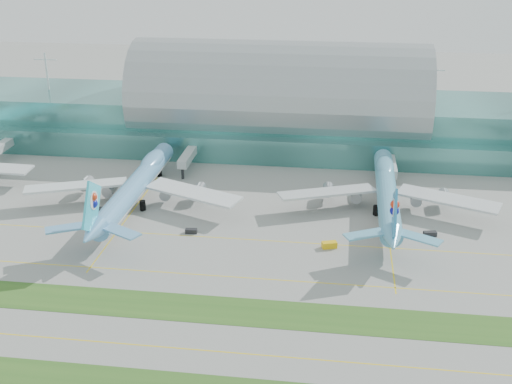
# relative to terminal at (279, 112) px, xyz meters

# --- Properties ---
(ground) EXTENTS (700.00, 700.00, 0.00)m
(ground) POSITION_rel_terminal_xyz_m (-0.01, -128.79, -14.23)
(ground) COLOR gray
(ground) RESTS_ON ground
(terminal) EXTENTS (340.00, 69.10, 36.00)m
(terminal) POSITION_rel_terminal_xyz_m (0.00, 0.00, 0.00)
(terminal) COLOR #3D7A75
(terminal) RESTS_ON ground
(grass_strip_far) EXTENTS (420.00, 12.00, 0.08)m
(grass_strip_far) POSITION_rel_terminal_xyz_m (-0.01, -126.79, -14.19)
(grass_strip_far) COLOR #2D591E
(grass_strip_far) RESTS_ON ground
(taxiline_b) EXTENTS (420.00, 0.35, 0.01)m
(taxiline_b) POSITION_rel_terminal_xyz_m (-0.01, -142.79, -14.22)
(taxiline_b) COLOR yellow
(taxiline_b) RESTS_ON ground
(taxiline_c) EXTENTS (420.00, 0.35, 0.01)m
(taxiline_c) POSITION_rel_terminal_xyz_m (-0.01, -110.79, -14.22)
(taxiline_c) COLOR yellow
(taxiline_c) RESTS_ON ground
(taxiline_d) EXTENTS (420.00, 0.35, 0.01)m
(taxiline_d) POSITION_rel_terminal_xyz_m (-0.01, -88.79, -14.22)
(taxiline_d) COLOR yellow
(taxiline_d) RESTS_ON ground
(airliner_b) EXTENTS (73.39, 83.18, 22.92)m
(airliner_b) POSITION_rel_terminal_xyz_m (-40.67, -67.63, -7.16)
(airliner_b) COLOR #5E9BCE
(airliner_b) RESTS_ON ground
(airliner_c) EXTENTS (70.48, 79.88, 22.01)m
(airliner_c) POSITION_rel_terminal_xyz_m (41.02, -61.71, -7.44)
(airliner_c) COLOR #5AA5C7
(airliner_c) RESTS_ON ground
(gse_c) EXTENTS (4.04, 2.57, 1.48)m
(gse_c) POSITION_rel_terminal_xyz_m (-50.12, -75.69, -13.49)
(gse_c) COLOR black
(gse_c) RESTS_ON ground
(gse_d) EXTENTS (3.67, 1.92, 1.35)m
(gse_d) POSITION_rel_terminal_xyz_m (-18.05, -86.84, -13.55)
(gse_d) COLOR black
(gse_d) RESTS_ON ground
(gse_e) EXTENTS (4.70, 3.30, 1.83)m
(gse_e) POSITION_rel_terminal_xyz_m (23.58, -90.84, -13.31)
(gse_e) COLOR #ECB40D
(gse_e) RESTS_ON ground
(gse_f) EXTENTS (4.11, 2.36, 1.49)m
(gse_f) POSITION_rel_terminal_xyz_m (53.28, -79.50, -13.48)
(gse_f) COLOR black
(gse_f) RESTS_ON ground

